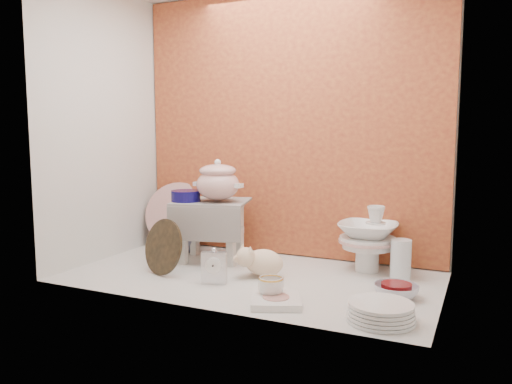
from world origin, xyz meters
TOP-DOWN VIEW (x-y plane):
  - ground at (0.00, 0.00)m, footprint 1.80×1.80m
  - niche_shell at (0.00, 0.18)m, footprint 1.86×1.03m
  - step_stool at (-0.33, 0.20)m, footprint 0.47×0.43m
  - soup_tureen at (-0.28, 0.17)m, footprint 0.28×0.28m
  - cobalt_bowl at (-0.44, 0.11)m, footprint 0.19×0.19m
  - floral_platter at (-0.69, 0.40)m, footprint 0.43×0.29m
  - blue_white_vase at (-0.59, 0.30)m, footprint 0.26×0.26m
  - lacquer_tray at (-0.42, -0.14)m, footprint 0.29×0.17m
  - mantel_clock at (-0.10, -0.18)m, footprint 0.12×0.08m
  - plush_pig at (0.06, 0.02)m, footprint 0.29×0.23m
  - teacup_saucer at (0.23, -0.28)m, footprint 0.19×0.19m
  - gold_rim_teacup at (0.23, -0.28)m, footprint 0.14×0.14m
  - lattice_dish at (0.27, -0.32)m, footprint 0.27×0.27m
  - dinner_plate_stack at (0.70, -0.33)m, footprint 0.27×0.27m
  - crystal_bowl at (0.71, -0.03)m, footprint 0.20×0.20m
  - clear_glass_vase at (0.68, 0.25)m, footprint 0.12×0.12m
  - porcelain_tower at (0.50, 0.34)m, footprint 0.35×0.35m

SIDE VIEW (x-z plane):
  - ground at x=0.00m, z-range 0.00..0.00m
  - teacup_saucer at x=0.23m, z-range 0.00..0.01m
  - lattice_dish at x=0.27m, z-range 0.00..0.03m
  - crystal_bowl at x=0.71m, z-range 0.00..0.06m
  - dinner_plate_stack at x=0.70m, z-range 0.00..0.07m
  - gold_rim_teacup at x=0.23m, z-range 0.01..0.10m
  - plush_pig at x=0.06m, z-range 0.00..0.15m
  - mantel_clock at x=-0.10m, z-range 0.00..0.17m
  - clear_glass_vase at x=0.68m, z-range 0.00..0.20m
  - blue_white_vase at x=-0.59m, z-range 0.00..0.23m
  - lacquer_tray at x=-0.42m, z-range 0.00..0.28m
  - step_stool at x=-0.33m, z-range 0.00..0.34m
  - porcelain_tower at x=0.50m, z-range 0.00..0.34m
  - floral_platter at x=-0.69m, z-range 0.00..0.40m
  - cobalt_bowl at x=-0.44m, z-range 0.34..0.39m
  - soup_tureen at x=-0.28m, z-range 0.34..0.57m
  - niche_shell at x=0.00m, z-range 0.17..1.70m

